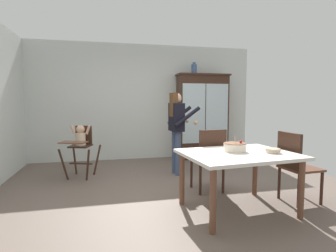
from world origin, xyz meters
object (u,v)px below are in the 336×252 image
high_chair_with_toddler (80,141)px  dining_chair_right_end (295,162)px  birthday_cake (235,147)px  serving_bowl (273,151)px  adult_person (177,123)px  dining_table (238,160)px  china_cabinet (202,116)px  ceramic_vase (194,69)px  dining_chair_far_side (210,156)px

high_chair_with_toddler → dining_chair_right_end: bearing=-14.2°
birthday_cake → serving_bowl: bearing=-25.3°
adult_person → dining_table: size_ratio=1.07×
high_chair_with_toddler → dining_chair_right_end: dining_chair_right_end is taller
china_cabinet → high_chair_with_toddler: china_cabinet is taller
ceramic_vase → dining_chair_far_side: 2.94m
birthday_cake → dining_chair_right_end: size_ratio=0.29×
dining_chair_far_side → dining_chair_right_end: 1.16m
high_chair_with_toddler → birthday_cake: high_chair_with_toddler is taller
dining_chair_right_end → china_cabinet: bearing=-0.3°
serving_bowl → birthday_cake: bearing=154.7°
adult_person → serving_bowl: (0.71, -1.94, -0.20)m
dining_chair_far_side → serving_bowl: bearing=117.8°
ceramic_vase → serving_bowl: 3.53m
dining_table → dining_chair_right_end: size_ratio=1.49×
china_cabinet → adult_person: 1.64m
ceramic_vase → dining_chair_right_end: ceramic_vase is taller
high_chair_with_toddler → serving_bowl: high_chair_with_toddler is taller
dining_table → birthday_cake: birthday_cake is taller
china_cabinet → ceramic_vase: ceramic_vase is taller
serving_bowl → china_cabinet: bearing=85.2°
dining_chair_far_side → dining_chair_right_end: same height
birthday_cake → serving_bowl: birthday_cake is taller
ceramic_vase → serving_bowl: size_ratio=1.50×
serving_bowl → dining_chair_far_side: dining_chair_far_side is taller
ceramic_vase → dining_chair_right_end: bearing=-82.3°
dining_chair_far_side → dining_chair_right_end: (0.96, -0.65, 0.00)m
china_cabinet → dining_table: size_ratio=1.41×
high_chair_with_toddler → dining_table: (2.04, -2.02, -0.01)m
dining_chair_far_side → dining_table: bearing=93.5°
ceramic_vase → high_chair_with_toddler: size_ratio=0.28×
dining_chair_right_end → adult_person: bearing=30.1°
ceramic_vase → dining_chair_right_end: (0.41, -3.07, -1.58)m
serving_bowl → dining_chair_far_side: (-0.49, 0.83, -0.21)m
birthday_cake → ceramic_vase: bearing=81.3°
birthday_cake → serving_bowl: size_ratio=1.56×
adult_person → serving_bowl: 2.07m
china_cabinet → high_chair_with_toddler: size_ratio=2.13×
china_cabinet → dining_chair_right_end: (0.19, -3.06, -0.46)m
dining_table → birthday_cake: 0.18m
china_cabinet → ceramic_vase: bearing=179.0°
ceramic_vase → dining_table: ceramic_vase is taller
adult_person → serving_bowl: bearing=-165.5°
ceramic_vase → high_chair_with_toddler: ceramic_vase is taller
ceramic_vase → serving_bowl: bearing=-91.0°
ceramic_vase → dining_chair_far_side: ceramic_vase is taller
ceramic_vase → birthday_cake: 3.37m
adult_person → dining_chair_right_end: size_ratio=1.59×
dining_table → dining_chair_right_end: dining_chair_right_end is taller
dining_table → serving_bowl: bearing=-13.2°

